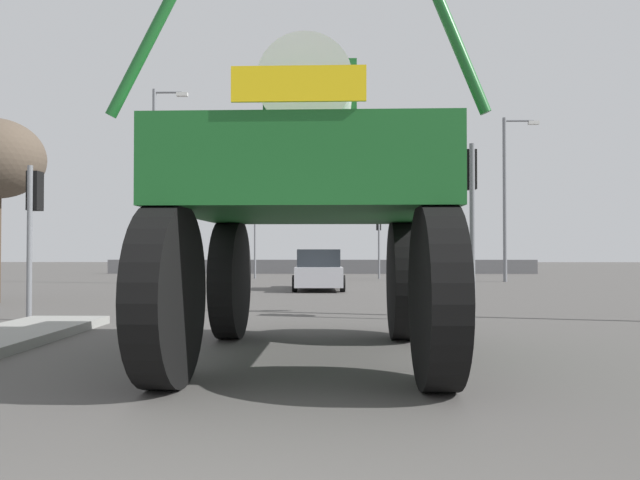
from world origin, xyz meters
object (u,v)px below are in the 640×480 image
Objects in this scene: oversize_sprayer at (310,196)px; sedan_ahead at (319,271)px; traffic_signal_far_left at (255,222)px; streetlight_far_left at (156,177)px; traffic_signal_near_right at (470,192)px; traffic_signal_far_right at (379,230)px; traffic_signal_near_left at (34,208)px; streetlight_far_right at (507,191)px.

oversize_sprayer is 1.38× the size of sedan_ahead.
streetlight_far_left is at bearing -125.93° from traffic_signal_far_left.
traffic_signal_far_left is 6.74m from streetlight_far_left.
traffic_signal_near_right reaches higher than traffic_signal_far_right.
traffic_signal_far_left is (-3.54, 9.40, 2.27)m from sedan_ahead.
traffic_signal_near_right reaches higher than sedan_ahead.
traffic_signal_near_left is 19.70m from traffic_signal_far_left.
traffic_signal_near_right is (3.23, 4.60, 0.49)m from oversize_sprayer.
traffic_signal_near_left is 14.57m from streetlight_far_left.
traffic_signal_near_right is at bearing -108.63° from streetlight_far_right.
streetlight_far_left reaches higher than streetlight_far_right.
streetlight_far_right is (8.87, 6.08, 3.62)m from sedan_ahead.
traffic_signal_far_left is at bearing -179.92° from traffic_signal_far_right.
traffic_signal_near_left is 9.28m from traffic_signal_near_right.
sedan_ahead is 11.35m from streetlight_far_right.
traffic_signal_near_right is (3.39, -10.16, 1.98)m from sedan_ahead.
oversize_sprayer is 22.69m from streetlight_far_right.
sedan_ahead is 1.18× the size of traffic_signal_far_right.
sedan_ahead is at bearing -107.80° from traffic_signal_far_right.
traffic_signal_near_left is at bearing 53.82° from oversize_sprayer.
streetlight_far_left is (-1.48, 14.29, 2.42)m from traffic_signal_near_left.
traffic_signal_far_right is 6.96m from streetlight_far_right.
traffic_signal_far_left is at bearing 9.87° from oversize_sprayer.
traffic_signal_far_right is at bearing 26.92° from streetlight_far_left.
oversize_sprayer is 1.75× the size of traffic_signal_near_left.
oversize_sprayer is 7.61m from traffic_signal_near_left.
oversize_sprayer reaches higher than traffic_signal_near_left.
streetlight_far_left is (-10.37, -5.27, 2.24)m from traffic_signal_far_right.
oversize_sprayer is 5.64m from traffic_signal_near_right.
traffic_signal_far_right is (2.85, 24.17, 0.35)m from oversize_sprayer.
oversize_sprayer is 14.84m from sedan_ahead.
streetlight_far_right is (8.70, 20.85, 2.13)m from oversize_sprayer.
streetlight_far_right is (12.41, -3.31, 1.35)m from traffic_signal_far_left.
traffic_signal_far_left is 1.17× the size of traffic_signal_far_right.
streetlight_far_right reaches higher than sedan_ahead.
streetlight_far_right is at bearing -56.89° from sedan_ahead.
traffic_signal_far_left is (2.34, 19.55, 0.61)m from traffic_signal_near_left.
sedan_ahead is at bearing 108.47° from traffic_signal_near_right.
oversize_sprayer is 1.55× the size of traffic_signal_near_right.
traffic_signal_far_left reaches higher than sedan_ahead.
traffic_signal_near_right is 20.75m from traffic_signal_far_left.
oversize_sprayer is 24.34m from traffic_signal_far_right.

